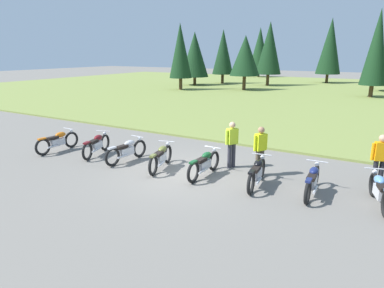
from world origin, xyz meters
name	(u,v)px	position (x,y,z in m)	size (l,w,h in m)	color
ground_plane	(183,173)	(0.00, 0.00, 0.00)	(140.00, 140.00, 0.00)	slate
grass_moorland	(326,94)	(0.00, 26.32, 0.05)	(80.00, 44.00, 0.10)	olive
forest_treeline	(362,49)	(2.11, 32.79, 4.39)	(40.70, 26.19, 8.62)	#47331E
motorcycle_orange	(58,141)	(-5.94, -0.37, 0.44)	(0.62, 2.10, 0.88)	black
motorcycle_maroon	(97,144)	(-4.14, 0.06, 0.44)	(0.82, 2.04, 0.88)	black
motorcycle_silver	(127,150)	(-2.54, 0.04, 0.44)	(0.62, 2.10, 0.88)	black
motorcycle_olive	(161,157)	(-0.92, 0.00, 0.44)	(0.76, 2.06, 0.88)	black
motorcycle_british_green	(204,164)	(0.76, 0.13, 0.44)	(0.62, 2.10, 0.88)	black
motorcycle_black	(257,173)	(2.57, 0.18, 0.44)	(0.63, 2.10, 0.88)	black
motorcycle_navy	(312,181)	(4.19, 0.35, 0.44)	(0.62, 2.10, 0.88)	black
motorcycle_sky_blue	(380,191)	(5.90, 0.50, 0.44)	(0.80, 2.05, 0.88)	black
rider_with_back_turned	(232,142)	(1.16, 1.41, 0.95)	(0.37, 0.49, 1.67)	#2D2D38
rider_near_row_end	(380,158)	(5.78, 1.92, 0.95)	(0.52, 0.34, 1.67)	black
rider_checking_bike	(260,148)	(2.31, 1.15, 0.95)	(0.37, 0.49, 1.67)	#4C4233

